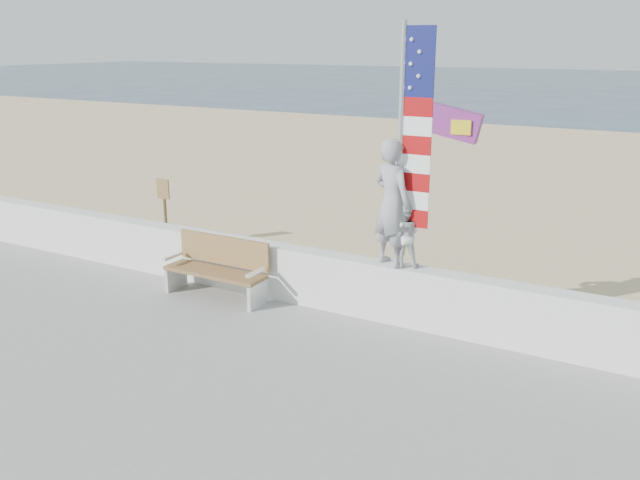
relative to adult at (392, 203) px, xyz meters
The scene contains 9 objects.
ground 3.13m from the adult, 123.03° to the right, with size 220.00×220.00×0.00m, color #2A3D55.
sand 7.39m from the adult, 100.52° to the left, with size 90.00×40.00×0.08m, color #CDB689.
seawall 1.91m from the adult, behind, with size 30.00×0.35×0.90m, color silver.
adult is the anchor object (origin of this frame).
child 0.51m from the adult, ahead, with size 0.47×0.36×0.96m, color silver.
bench 3.23m from the adult, behind, with size 1.80×0.57×1.00m.
flag 0.99m from the adult, ahead, with size 0.50×0.08×3.50m.
parafoil_kite 1.91m from the adult, 76.48° to the left, with size 0.93×0.32×0.63m.
sign 6.16m from the adult, 165.12° to the left, with size 0.32×0.07×1.46m.
Camera 1 is at (5.12, -6.92, 4.29)m, focal length 38.00 mm.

